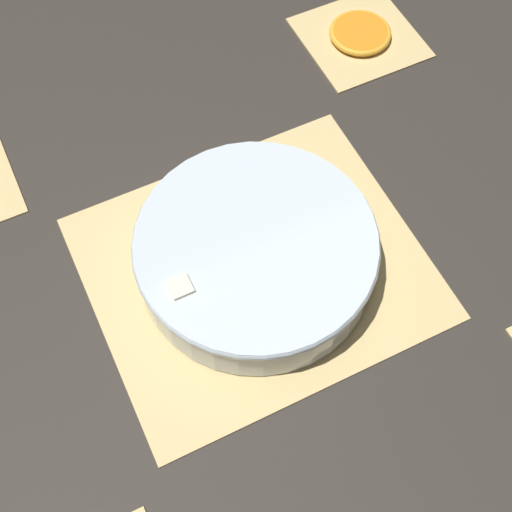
{
  "coord_description": "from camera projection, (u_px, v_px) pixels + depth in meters",
  "views": [
    {
      "loc": [
        -0.18,
        -0.38,
        0.79
      ],
      "look_at": [
        0.0,
        0.0,
        0.03
      ],
      "focal_mm": 50.0,
      "sensor_mm": 36.0,
      "label": 1
    }
  ],
  "objects": [
    {
      "name": "coaster_mat_far_right",
      "position": [
        360.0,
        37.0,
        1.09
      ],
      "size": [
        0.17,
        0.17,
        0.01
      ],
      "color": "#D6B775",
      "rests_on": "ground_plane"
    },
    {
      "name": "orange_slice_whole",
      "position": [
        360.0,
        33.0,
        1.08
      ],
      "size": [
        0.09,
        0.09,
        0.01
      ],
      "color": "orange",
      "rests_on": "coaster_mat_far_right"
    },
    {
      "name": "ground_plane",
      "position": [
        256.0,
        268.0,
        0.9
      ],
      "size": [
        6.0,
        6.0,
        0.0
      ],
      "primitive_type": "plane",
      "color": "#2D2823"
    },
    {
      "name": "bamboo_mat_center",
      "position": [
        256.0,
        267.0,
        0.9
      ],
      "size": [
        0.41,
        0.35,
        0.01
      ],
      "color": "#D6B775",
      "rests_on": "ground_plane"
    },
    {
      "name": "fruit_salad_bowl",
      "position": [
        256.0,
        252.0,
        0.86
      ],
      "size": [
        0.3,
        0.3,
        0.07
      ],
      "color": "silver",
      "rests_on": "bamboo_mat_center"
    }
  ]
}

